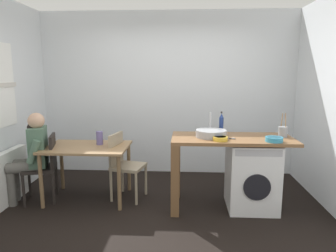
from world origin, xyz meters
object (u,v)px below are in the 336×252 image
bottle_tall_green (221,123)px  mixing_bowl (220,138)px  seated_person (32,153)px  chair_opposite (123,162)px  colander (274,139)px  dining_table (87,153)px  utensil_crock (283,131)px  vase (100,138)px  chair_person_seat (45,164)px  washing_machine (252,175)px

bottle_tall_green → mixing_bowl: bottle_tall_green is taller
seated_person → bottle_tall_green: bearing=-101.3°
chair_opposite → colander: (1.87, -0.44, 0.44)m
dining_table → utensil_crock: (2.53, -0.10, 0.35)m
dining_table → utensil_crock: 2.56m
bottle_tall_green → vase: 1.65m
dining_table → vase: size_ratio=5.98×
mixing_bowl → vase: size_ratio=0.96×
vase → bottle_tall_green: bearing=-0.1°
chair_person_seat → colander: (2.90, -0.29, 0.44)m
mixing_bowl → bottle_tall_green: bearing=82.5°
chair_person_seat → washing_machine: size_ratio=1.05×
chair_opposite → vase: 0.46m
washing_machine → utensil_crock: utensil_crock is taller
chair_opposite → utensil_crock: (2.05, -0.17, 0.48)m
dining_table → bottle_tall_green: 1.84m
chair_person_seat → colander: bearing=-112.2°
chair_person_seat → bottle_tall_green: bottle_tall_green is taller
chair_opposite → bottle_tall_green: size_ratio=3.12×
seated_person → washing_machine: (2.87, -0.03, -0.24)m
chair_opposite → mixing_bowl: mixing_bowl is taller
dining_table → washing_machine: washing_machine is taller
vase → mixing_bowl: bearing=-16.0°
seated_person → utensil_crock: 3.25m
dining_table → chair_opposite: 0.50m
washing_machine → utensil_crock: 0.67m
chair_person_seat → chair_opposite: (1.03, 0.15, 0.00)m
chair_opposite → vase: size_ratio=4.89×
chair_person_seat → washing_machine: bearing=-108.0°
vase → chair_opposite: bearing=-5.8°
chair_opposite → bottle_tall_green: bottle_tall_green is taller
washing_machine → mixing_bowl: mixing_bowl is taller
seated_person → chair_opposite: bearing=-97.2°
dining_table → utensil_crock: bearing=-2.3°
bottle_tall_green → washing_machine: bearing=-34.2°
colander → mixing_bowl: bearing=178.2°
dining_table → colander: (2.35, -0.37, 0.31)m
bottle_tall_green → utensil_crock: bearing=-15.2°
dining_table → mixing_bowl: (1.73, -0.35, 0.30)m
chair_opposite → mixing_bowl: size_ratio=5.12×
colander → seated_person: bearing=175.4°
utensil_crock → vase: 2.39m
bottle_tall_green → chair_opposite: bearing=-178.6°
chair_person_seat → vase: 0.79m
chair_opposite → washing_machine: (1.69, -0.22, -0.08)m
bottle_tall_green → colander: 0.74m
washing_machine → colander: bearing=-49.3°
mixing_bowl → chair_person_seat: bearing=173.2°
chair_person_seat → colander: 2.95m
chair_person_seat → vase: (0.70, 0.18, 0.32)m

